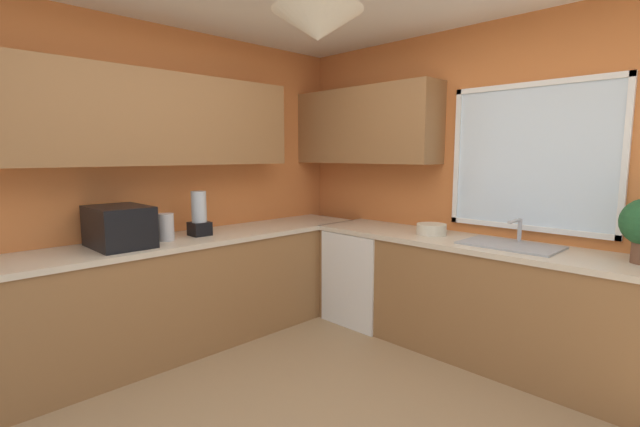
# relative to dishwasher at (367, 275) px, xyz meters

# --- Properties ---
(room_shell) EXTENTS (4.00, 3.99, 2.62)m
(room_shell) POSITION_rel_dishwasher_xyz_m (0.13, -1.04, 1.42)
(room_shell) COLOR #D17238
(room_shell) RESTS_ON ground_plane
(counter_run_left) EXTENTS (0.65, 3.60, 0.88)m
(counter_run_left) POSITION_rel_dishwasher_xyz_m (-0.66, -1.59, 0.02)
(counter_run_left) COLOR olive
(counter_run_left) RESTS_ON ground_plane
(counter_run_back) EXTENTS (3.09, 0.65, 0.88)m
(counter_run_back) POSITION_rel_dishwasher_xyz_m (1.18, 0.03, 0.02)
(counter_run_back) COLOR olive
(counter_run_back) RESTS_ON ground_plane
(dishwasher) EXTENTS (0.60, 0.60, 0.84)m
(dishwasher) POSITION_rel_dishwasher_xyz_m (0.00, 0.00, 0.00)
(dishwasher) COLOR white
(dishwasher) RESTS_ON ground_plane
(microwave) EXTENTS (0.48, 0.36, 0.29)m
(microwave) POSITION_rel_dishwasher_xyz_m (-0.66, -1.96, 0.61)
(microwave) COLOR black
(microwave) RESTS_ON counter_run_left
(kettle) EXTENTS (0.12, 0.12, 0.21)m
(kettle) POSITION_rel_dishwasher_xyz_m (-0.64, -1.63, 0.57)
(kettle) COLOR #B7B7BC
(kettle) RESTS_ON counter_run_left
(sink_assembly) EXTENTS (0.65, 0.40, 0.19)m
(sink_assembly) POSITION_rel_dishwasher_xyz_m (1.28, 0.04, 0.47)
(sink_assembly) COLOR #9EA0A5
(sink_assembly) RESTS_ON counter_run_back
(bowl) EXTENTS (0.24, 0.24, 0.09)m
(bowl) POSITION_rel_dishwasher_xyz_m (0.64, 0.03, 0.51)
(bowl) COLOR beige
(bowl) RESTS_ON counter_run_back
(blender_appliance) EXTENTS (0.15, 0.15, 0.36)m
(blender_appliance) POSITION_rel_dishwasher_xyz_m (-0.66, -1.33, 0.63)
(blender_appliance) COLOR black
(blender_appliance) RESTS_ON counter_run_left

